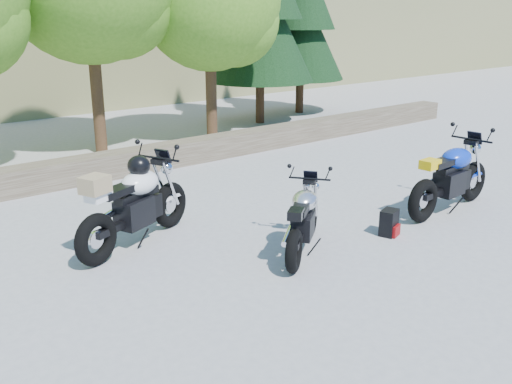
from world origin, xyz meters
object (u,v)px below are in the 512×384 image
silver_bike (303,221)px  white_bike (134,203)px  blue_bike (451,178)px  backpack (389,223)px

silver_bike → white_bike: (-1.68, 1.71, 0.17)m
blue_bike → white_bike: bearing=154.0°
blue_bike → backpack: (-1.68, -0.08, -0.38)m
silver_bike → white_bike: size_ratio=0.73×
silver_bike → backpack: bearing=-50.5°
silver_bike → backpack: size_ratio=4.05×
backpack → silver_bike: bearing=148.3°
blue_bike → backpack: blue_bike is taller
backpack → blue_bike: bearing=-14.9°
silver_bike → blue_bike: 3.14m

